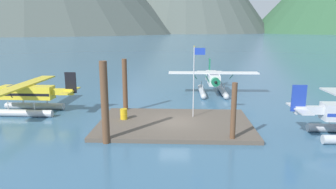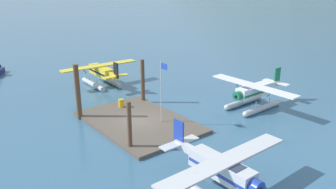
# 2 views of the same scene
# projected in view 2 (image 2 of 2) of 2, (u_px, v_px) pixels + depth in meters

# --- Properties ---
(ground_plane) EXTENTS (1200.00, 1200.00, 0.00)m
(ground_plane) POSITION_uv_depth(u_px,v_px,m) (139.00, 123.00, 32.89)
(ground_plane) COLOR #38607F
(dock_platform) EXTENTS (12.20, 8.11, 0.30)m
(dock_platform) POSITION_uv_depth(u_px,v_px,m) (139.00, 122.00, 32.84)
(dock_platform) COLOR brown
(dock_platform) RESTS_ON ground
(piling_near_left) EXTENTS (0.51, 0.51, 5.63)m
(piling_near_left) POSITION_uv_depth(u_px,v_px,m) (78.00, 92.00, 33.01)
(piling_near_left) COLOR brown
(piling_near_left) RESTS_ON ground
(piling_near_right) EXTENTS (0.36, 0.36, 4.18)m
(piling_near_right) POSITION_uv_depth(u_px,v_px,m) (129.00, 126.00, 27.12)
(piling_near_right) COLOR brown
(piling_near_right) RESTS_ON ground
(piling_far_left) EXTENTS (0.44, 0.44, 5.00)m
(piling_far_left) POSITION_uv_depth(u_px,v_px,m) (143.00, 81.00, 37.73)
(piling_far_left) COLOR brown
(piling_far_left) RESTS_ON ground
(flagpole) EXTENTS (0.95, 0.10, 6.00)m
(flagpole) POSITION_uv_depth(u_px,v_px,m) (162.00, 85.00, 31.29)
(flagpole) COLOR silver
(flagpole) RESTS_ON dock_platform
(fuel_drum) EXTENTS (0.62, 0.62, 0.88)m
(fuel_drum) POSITION_uv_depth(u_px,v_px,m) (121.00, 103.00, 36.13)
(fuel_drum) COLOR gold
(fuel_drum) RESTS_ON dock_platform
(seaplane_white_bow_right) EXTENTS (10.41, 7.98, 3.84)m
(seaplane_white_bow_right) POSITION_uv_depth(u_px,v_px,m) (254.00, 94.00, 36.39)
(seaplane_white_bow_right) COLOR #B7BABF
(seaplane_white_bow_right) RESTS_ON ground
(seaplane_yellow_port_fwd) EXTENTS (7.98, 10.43, 3.84)m
(seaplane_yellow_port_fwd) POSITION_uv_depth(u_px,v_px,m) (101.00, 74.00, 44.39)
(seaplane_yellow_port_fwd) COLOR #B7BABF
(seaplane_yellow_port_fwd) RESTS_ON ground
(seaplane_silver_stbd_aft) EXTENTS (7.98, 10.41, 3.84)m
(seaplane_silver_stbd_aft) POSITION_uv_depth(u_px,v_px,m) (221.00, 173.00, 21.42)
(seaplane_silver_stbd_aft) COLOR #B7BABF
(seaplane_silver_stbd_aft) RESTS_ON ground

